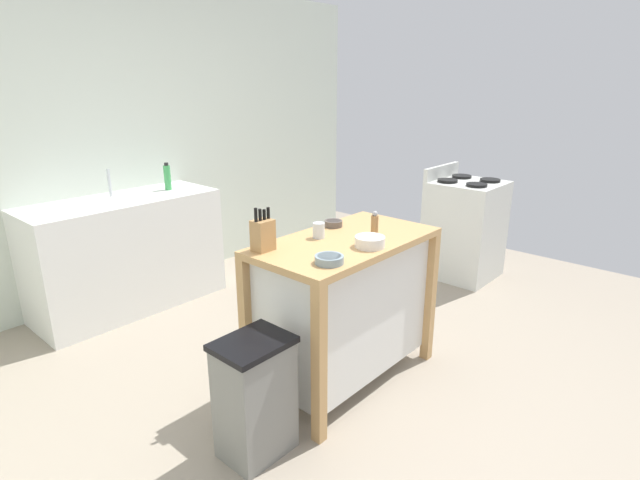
{
  "coord_description": "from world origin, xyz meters",
  "views": [
    {
      "loc": [
        -1.97,
        -1.65,
        1.81
      ],
      "look_at": [
        0.19,
        0.27,
        0.87
      ],
      "focal_mm": 28.0,
      "sensor_mm": 36.0,
      "label": 1
    }
  ],
  "objects": [
    {
      "name": "stove",
      "position": [
        2.28,
        0.32,
        0.46
      ],
      "size": [
        0.6,
        0.6,
        1.03
      ],
      "color": "silver",
      "rests_on": "ground"
    },
    {
      "name": "bottle_dish_soap",
      "position": [
        0.27,
        2.07,
        1.02
      ],
      "size": [
        0.06,
        0.06,
        0.23
      ],
      "color": "green",
      "rests_on": "sink_counter"
    },
    {
      "name": "sink_counter",
      "position": [
        -0.17,
        2.06,
        0.46
      ],
      "size": [
        1.48,
        0.6,
        0.91
      ],
      "color": "silver",
      "rests_on": "ground"
    },
    {
      "name": "bowl_ceramic_wide",
      "position": [
        -0.18,
        -0.12,
        0.94
      ],
      "size": [
        0.15,
        0.15,
        0.04
      ],
      "color": "gray",
      "rests_on": "kitchen_island"
    },
    {
      "name": "knife_block",
      "position": [
        -0.27,
        0.28,
        1.01
      ],
      "size": [
        0.11,
        0.09,
        0.25
      ],
      "color": "#AD7F4C",
      "rests_on": "kitchen_island"
    },
    {
      "name": "bowl_stoneware_deep",
      "position": [
        0.16,
        -0.11,
        0.95
      ],
      "size": [
        0.17,
        0.17,
        0.06
      ],
      "color": "silver",
      "rests_on": "kitchen_island"
    },
    {
      "name": "sink_faucet",
      "position": [
        -0.17,
        2.2,
        1.02
      ],
      "size": [
        0.02,
        0.02,
        0.22
      ],
      "color": "#B7BCC1",
      "rests_on": "sink_counter"
    },
    {
      "name": "bowl_ceramic_small",
      "position": [
        0.34,
        0.29,
        0.94
      ],
      "size": [
        0.11,
        0.11,
        0.04
      ],
      "color": "#564C47",
      "rests_on": "kitchen_island"
    },
    {
      "name": "kitchen_island",
      "position": [
        0.19,
        0.07,
        0.51
      ],
      "size": [
        1.15,
        0.62,
        0.92
      ],
      "color": "tan",
      "rests_on": "ground"
    },
    {
      "name": "wall_back",
      "position": [
        0.0,
        2.41,
        1.3
      ],
      "size": [
        5.66,
        0.1,
        2.6
      ],
      "primitive_type": "cube",
      "color": "silver",
      "rests_on": "ground"
    },
    {
      "name": "pepper_grinder",
      "position": [
        0.35,
        -0.01,
        0.99
      ],
      "size": [
        0.04,
        0.04,
        0.15
      ],
      "color": "#9E7042",
      "rests_on": "kitchen_island"
    },
    {
      "name": "trash_bin",
      "position": [
        -0.63,
        -0.02,
        0.32
      ],
      "size": [
        0.36,
        0.28,
        0.63
      ],
      "color": "slate",
      "rests_on": "ground"
    },
    {
      "name": "drinking_cup",
      "position": [
        0.1,
        0.21,
        0.96
      ],
      "size": [
        0.07,
        0.07,
        0.09
      ],
      "color": "silver",
      "rests_on": "kitchen_island"
    },
    {
      "name": "ground_plane",
      "position": [
        0.0,
        0.0,
        0.0
      ],
      "size": [
        6.66,
        6.66,
        0.0
      ],
      "primitive_type": "plane",
      "color": "gray",
      "rests_on": "ground"
    }
  ]
}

